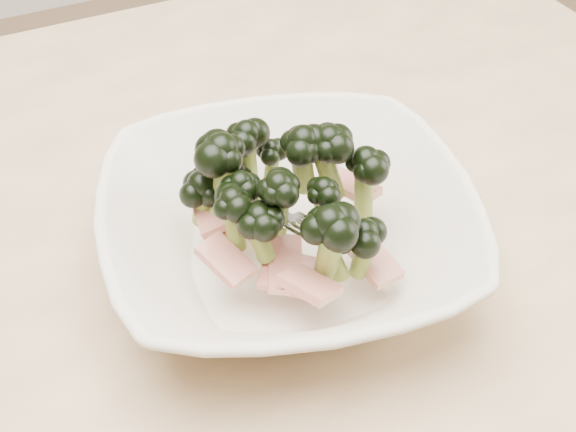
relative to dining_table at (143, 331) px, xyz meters
name	(u,v)px	position (x,y,z in m)	size (l,w,h in m)	color
dining_table	(143,331)	(0.00, 0.00, 0.00)	(1.20, 0.80, 0.75)	tan
broccoli_dish	(286,226)	(0.11, -0.07, 0.14)	(0.34, 0.34, 0.12)	beige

